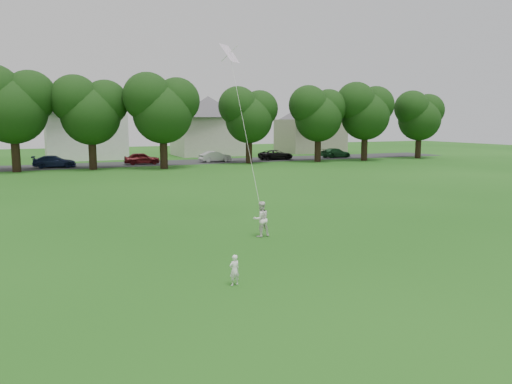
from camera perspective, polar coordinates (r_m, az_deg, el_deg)
name	(u,v)px	position (r m, az deg, el deg)	size (l,w,h in m)	color
ground	(271,277)	(15.12, 1.71, -9.74)	(160.00, 160.00, 0.00)	#184F12
street	(97,165)	(55.48, -17.77, 2.93)	(90.00, 7.00, 0.01)	#2D2D30
toddler	(234,270)	(14.31, -2.49, -8.91)	(0.33, 0.21, 0.90)	white
older_boy	(261,219)	(20.10, 0.58, -3.12)	(0.70, 0.55, 1.44)	white
kite	(244,127)	(21.58, -1.35, 7.40)	(1.22, 2.56, 7.75)	white
tree_row	(103,105)	(49.92, -17.10, 9.52)	(79.75, 9.72, 9.95)	black
parked_cars	(115,160)	(54.67, -15.82, 3.58)	(62.69, 2.28, 1.29)	black
house_row	(75,118)	(65.13, -20.01, 7.93)	(76.96, 13.27, 10.16)	white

